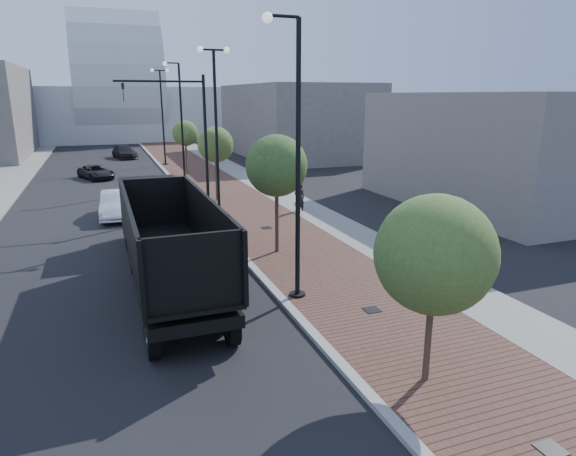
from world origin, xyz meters
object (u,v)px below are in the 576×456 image
object	(u,v)px
dump_truck	(159,231)
pedestrian	(299,198)
dark_car_mid	(96,172)
white_sedan	(117,204)

from	to	relation	value
dump_truck	pedestrian	xyz separation A→B (m)	(8.92, 6.98, -0.60)
dark_car_mid	pedestrian	xyz separation A→B (m)	(11.39, -17.64, 0.32)
white_sedan	pedestrian	world-z (taller)	pedestrian
dump_truck	white_sedan	distance (m)	9.81
dump_truck	dark_car_mid	distance (m)	24.76
pedestrian	dump_truck	bearing A→B (deg)	38.10
white_sedan	dark_car_mid	xyz separation A→B (m)	(-1.11, 14.94, -0.18)
dump_truck	dark_car_mid	size ratio (longest dim) A/B	3.27
dump_truck	dark_car_mid	bearing A→B (deg)	95.80
dump_truck	white_sedan	bearing A→B (deg)	98.09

